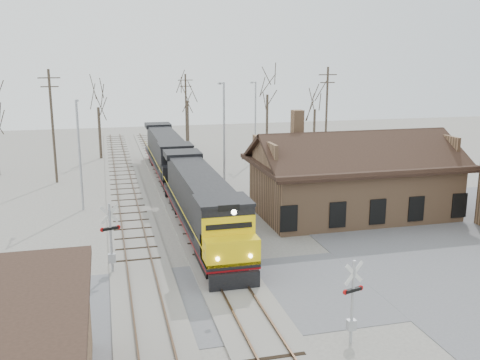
% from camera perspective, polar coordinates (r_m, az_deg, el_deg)
% --- Properties ---
extents(ground, '(140.00, 140.00, 0.00)m').
position_cam_1_polar(ground, '(27.46, -0.25, -12.31)').
color(ground, '#A19B91').
rests_on(ground, ground).
extents(road, '(60.00, 9.00, 0.03)m').
position_cam_1_polar(road, '(27.46, -0.25, -12.28)').
color(road, slate).
rests_on(road, ground).
extents(track_main, '(3.40, 90.00, 0.24)m').
position_cam_1_polar(track_main, '(41.24, -5.34, -3.54)').
color(track_main, '#A19B91').
rests_on(track_main, ground).
extents(track_siding, '(3.40, 90.00, 0.24)m').
position_cam_1_polar(track_siding, '(40.83, -11.60, -3.92)').
color(track_siding, '#A19B91').
rests_on(track_siding, ground).
extents(depot, '(15.20, 9.31, 7.90)m').
position_cam_1_polar(depot, '(41.41, 11.88, -0.34)').
color(depot, '#9A7150').
rests_on(depot, ground).
extents(locomotive_lead, '(2.88, 19.31, 4.28)m').
position_cam_1_polar(locomotive_lead, '(35.60, -4.06, -2.52)').
color(locomotive_lead, black).
rests_on(locomotive_lead, ground).
extents(locomotive_trailing, '(2.88, 19.31, 4.05)m').
position_cam_1_polar(locomotive_trailing, '(54.54, -7.77, 2.81)').
color(locomotive_trailing, black).
rests_on(locomotive_trailing, ground).
extents(crossbuck_near, '(1.03, 0.37, 3.68)m').
position_cam_1_polar(crossbuck_near, '(23.13, 11.89, -12.86)').
color(crossbuck_near, '#A5A8AD').
rests_on(crossbuck_near, ground).
extents(crossbuck_far, '(1.12, 0.42, 4.03)m').
position_cam_1_polar(crossbuck_far, '(30.30, -13.59, -6.36)').
color(crossbuck_far, '#A5A8AD').
rests_on(crossbuck_far, ground).
extents(streetlight_a, '(0.25, 2.04, 8.63)m').
position_cam_1_polar(streetlight_a, '(43.07, -16.76, 3.20)').
color(streetlight_a, '#A5A8AD').
rests_on(streetlight_a, ground).
extents(streetlight_b, '(0.25, 2.04, 9.70)m').
position_cam_1_polar(streetlight_b, '(46.19, -1.74, 5.05)').
color(streetlight_b, '#A5A8AD').
rests_on(streetlight_b, ground).
extents(streetlight_c, '(0.25, 2.04, 9.07)m').
position_cam_1_polar(streetlight_c, '(61.76, 1.62, 6.74)').
color(streetlight_c, '#A5A8AD').
rests_on(streetlight_c, ground).
extents(utility_pole_a, '(2.00, 0.24, 10.70)m').
position_cam_1_polar(utility_pole_a, '(53.37, -19.36, 5.60)').
color(utility_pole_a, '#382D23').
rests_on(utility_pole_a, ground).
extents(utility_pole_b, '(2.00, 0.24, 9.62)m').
position_cam_1_polar(utility_pole_b, '(72.51, -5.78, 7.57)').
color(utility_pole_b, '#382D23').
rests_on(utility_pole_b, ground).
extents(utility_pole_c, '(2.00, 0.24, 10.79)m').
position_cam_1_polar(utility_pole_c, '(57.32, 9.19, 6.66)').
color(utility_pole_c, '#382D23').
rests_on(utility_pole_c, ground).
extents(tree_b, '(4.04, 4.04, 9.89)m').
position_cam_1_polar(tree_b, '(65.05, -14.93, 8.37)').
color(tree_b, '#382D23').
rests_on(tree_b, ground).
extents(tree_c, '(4.16, 4.16, 10.20)m').
position_cam_1_polar(tree_c, '(70.74, -5.66, 9.25)').
color(tree_c, '#382D23').
rests_on(tree_c, ground).
extents(tree_d, '(4.82, 4.82, 11.81)m').
position_cam_1_polar(tree_d, '(67.25, 2.95, 10.09)').
color(tree_d, '#382D23').
rests_on(tree_d, ground).
extents(tree_e, '(3.73, 3.73, 9.14)m').
position_cam_1_polar(tree_e, '(65.95, 8.01, 8.26)').
color(tree_e, '#382D23').
rests_on(tree_e, ground).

